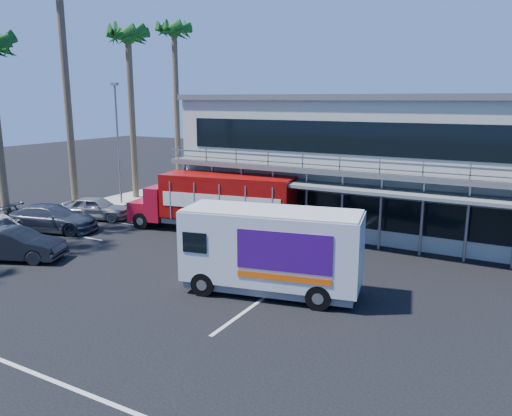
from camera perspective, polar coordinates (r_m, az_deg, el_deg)
The scene contains 11 objects.
ground at distance 18.26m, azimuth -6.90°, elevation -10.51°, with size 120.00×120.00×0.00m, color black.
building at distance 29.51m, azimuth 15.31°, elevation 5.29°, with size 22.40×12.00×7.30m.
curb_strip at distance 32.51m, azimuth -22.26°, elevation -0.98°, with size 3.00×32.00×0.16m, color #A5A399.
palm_e at distance 36.43m, azimuth -14.38°, elevation 17.53°, with size 2.80×2.80×12.25m.
palm_f at distance 40.94m, azimuth -9.32°, elevation 18.39°, with size 2.80×2.80×13.25m.
light_pole_far at distance 34.57m, azimuth -15.53°, elevation 7.67°, with size 0.50×0.25×8.09m.
red_truck at distance 26.91m, azimuth -4.47°, elevation 0.85°, with size 9.51×3.65×3.13m.
white_van at distance 18.29m, azimuth 1.76°, elevation -4.78°, with size 6.81×3.52×3.17m.
parked_car_b at distance 24.77m, azimuth -25.87°, elevation -3.77°, with size 1.52×4.35×1.43m, color black.
parked_car_d at distance 29.24m, azimuth -22.33°, elevation -1.10°, with size 2.04×5.02×1.46m, color #323843.
parked_car_e at distance 31.27m, azimuth -17.77°, elevation 0.01°, with size 1.63×4.06×1.38m, color slate.
Camera 1 is at (10.04, -13.51, 7.07)m, focal length 35.00 mm.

